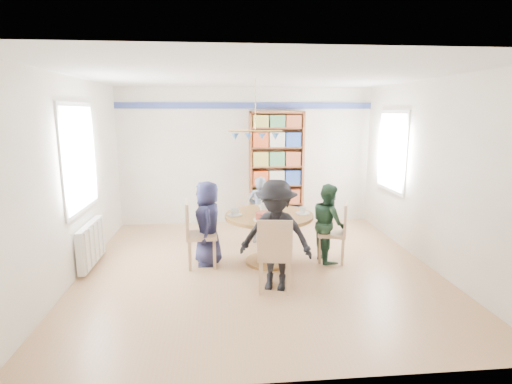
{
  "coord_description": "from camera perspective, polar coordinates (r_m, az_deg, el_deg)",
  "views": [
    {
      "loc": [
        -0.55,
        -5.43,
        2.23
      ],
      "look_at": [
        0.0,
        0.4,
        1.05
      ],
      "focal_mm": 28.0,
      "sensor_mm": 36.0,
      "label": 1
    }
  ],
  "objects": [
    {
      "name": "chair_left",
      "position": [
        5.87,
        -8.62,
        -5.49
      ],
      "size": [
        0.46,
        0.46,
        0.98
      ],
      "color": "tan",
      "rests_on": "ground"
    },
    {
      "name": "person_right",
      "position": [
        6.12,
        10.28,
        -4.33
      ],
      "size": [
        0.52,
        0.63,
        1.18
      ],
      "primitive_type": "imported",
      "rotation": [
        0.0,
        0.0,
        1.7
      ],
      "color": "#193321",
      "rests_on": "ground"
    },
    {
      "name": "ground",
      "position": [
        5.9,
        0.37,
        -10.83
      ],
      "size": [
        5.0,
        5.0,
        0.0
      ],
      "primitive_type": "plane",
      "color": "#A78258"
    },
    {
      "name": "person_near",
      "position": [
        5.03,
        2.85,
        -6.23
      ],
      "size": [
        1.03,
        0.78,
        1.42
      ],
      "primitive_type": "imported",
      "rotation": [
        0.0,
        0.0,
        -0.31
      ],
      "color": "black",
      "rests_on": "ground"
    },
    {
      "name": "room_shell",
      "position": [
        6.33,
        -2.75,
        6.1
      ],
      "size": [
        5.0,
        5.0,
        5.0
      ],
      "color": "white",
      "rests_on": "ground"
    },
    {
      "name": "person_far",
      "position": [
        6.82,
        0.6,
        -2.59
      ],
      "size": [
        0.49,
        0.38,
        1.16
      ],
      "primitive_type": "imported",
      "rotation": [
        0.0,
        0.0,
        2.86
      ],
      "color": "gray",
      "rests_on": "ground"
    },
    {
      "name": "person_left",
      "position": [
        5.92,
        -6.9,
        -4.44
      ],
      "size": [
        0.44,
        0.64,
        1.25
      ],
      "primitive_type": "imported",
      "rotation": [
        0.0,
        0.0,
        -1.51
      ],
      "color": "#181935",
      "rests_on": "ground"
    },
    {
      "name": "dining_table",
      "position": [
        5.93,
        1.86,
        -4.99
      ],
      "size": [
        1.3,
        1.3,
        0.75
      ],
      "color": "olive",
      "rests_on": "ground"
    },
    {
      "name": "bookshelf",
      "position": [
        7.94,
        2.9,
        3.2
      ],
      "size": [
        1.07,
        0.32,
        2.24
      ],
      "color": "brown",
      "rests_on": "ground"
    },
    {
      "name": "radiator",
      "position": [
        6.32,
        -22.47,
        -6.82
      ],
      "size": [
        0.12,
        1.0,
        0.6
      ],
      "color": "silver",
      "rests_on": "ground"
    },
    {
      "name": "chair_near",
      "position": [
        5.0,
        2.69,
        -8.52
      ],
      "size": [
        0.48,
        0.48,
        0.96
      ],
      "color": "tan",
      "rests_on": "ground"
    },
    {
      "name": "chair_far",
      "position": [
        6.93,
        0.76,
        -3.33
      ],
      "size": [
        0.47,
        0.47,
        0.85
      ],
      "color": "tan",
      "rests_on": "ground"
    },
    {
      "name": "chair_right",
      "position": [
        6.12,
        11.61,
        -5.23
      ],
      "size": [
        0.52,
        0.52,
        0.91
      ],
      "color": "tan",
      "rests_on": "ground"
    },
    {
      "name": "tableware",
      "position": [
        5.89,
        1.59,
        -2.47
      ],
      "size": [
        1.21,
        1.21,
        0.32
      ],
      "color": "white",
      "rests_on": "dining_table"
    }
  ]
}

